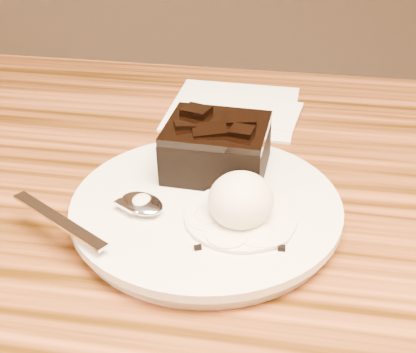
% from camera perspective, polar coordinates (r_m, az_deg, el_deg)
% --- Properties ---
extents(plate, '(0.24, 0.24, 0.02)m').
position_cam_1_polar(plate, '(0.52, -0.18, -3.37)').
color(plate, silver).
rests_on(plate, dining_table).
extents(brownie, '(0.10, 0.09, 0.04)m').
position_cam_1_polar(brownie, '(0.55, 0.87, 2.60)').
color(brownie, black).
rests_on(brownie, plate).
extents(ice_cream_scoop, '(0.06, 0.06, 0.05)m').
position_cam_1_polar(ice_cream_scoop, '(0.48, 3.30, -2.39)').
color(ice_cream_scoop, white).
rests_on(ice_cream_scoop, plate).
extents(melt_puddle, '(0.10, 0.10, 0.00)m').
position_cam_1_polar(melt_puddle, '(0.49, 3.23, -4.11)').
color(melt_puddle, silver).
rests_on(melt_puddle, plate).
extents(spoon, '(0.16, 0.12, 0.01)m').
position_cam_1_polar(spoon, '(0.51, -6.60, -2.85)').
color(spoon, silver).
rests_on(spoon, plate).
extents(napkin, '(0.16, 0.16, 0.01)m').
position_cam_1_polar(napkin, '(0.73, 2.52, 6.89)').
color(napkin, white).
rests_on(napkin, dining_table).
extents(crumb_a, '(0.01, 0.01, 0.00)m').
position_cam_1_polar(crumb_a, '(0.46, 7.35, -7.11)').
color(crumb_a, black).
rests_on(crumb_a, plate).
extents(crumb_b, '(0.01, 0.01, 0.00)m').
position_cam_1_polar(crumb_b, '(0.51, 1.26, -2.53)').
color(crumb_b, black).
rests_on(crumb_b, plate).
extents(crumb_c, '(0.01, 0.01, 0.00)m').
position_cam_1_polar(crumb_c, '(0.46, -1.02, -7.11)').
color(crumb_c, black).
rests_on(crumb_c, plate).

